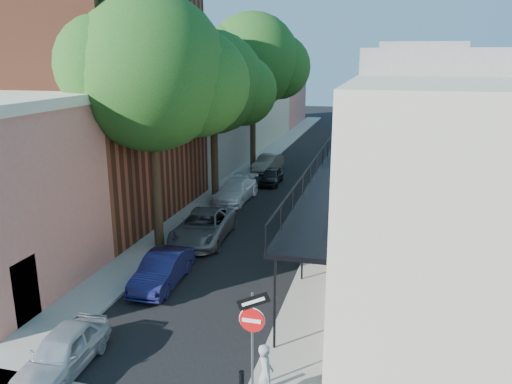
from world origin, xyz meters
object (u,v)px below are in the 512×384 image
Objects in this scene: oak_mid at (220,85)px; pedestrian at (266,374)px; parked_car_a at (63,352)px; parked_car_b at (162,270)px; oak_far at (259,62)px; parked_car_c at (203,226)px; parked_car_e at (271,176)px; parked_car_d at (235,191)px; parked_car_f at (268,163)px; sign_post at (252,324)px; oak_near at (162,76)px.

pedestrian is (7.05, -17.73, -6.10)m from oak_mid.
parked_car_a is 0.92× the size of parked_car_b.
oak_mid is 0.86× the size of oak_far.
parked_car_c is 11.62m from parked_car_e.
parked_car_d is 8.56m from parked_car_f.
pedestrian is (5.56, -5.84, 0.32)m from parked_car_b.
oak_far reaches higher than parked_car_a.
pedestrian is at bearing -45.05° from sign_post.
oak_far is at bearing -7.72° from pedestrian.
oak_mid is 13.59m from parked_car_b.
parked_car_b is (1.42, -20.93, -7.62)m from oak_far.
parked_car_b is 2.30× the size of pedestrian.
parked_car_e is 23.05m from pedestrian.
oak_far is at bearing 89.96° from oak_near.
parked_car_a is 2.12× the size of pedestrian.
parked_car_c is at bearing 116.83° from sign_post.
sign_post is 18.34m from parked_car_d.
parked_car_c is 15.51m from parked_car_f.
sign_post is 0.78× the size of parked_car_b.
parked_car_e is (0.71, 11.60, -0.14)m from parked_car_c.
oak_mid is at bearing -0.66° from pedestrian.
parked_car_c reaches higher than parked_car_e.
oak_far reaches higher than parked_car_f.
sign_post reaches higher than parked_car_e.
parked_car_d is (-5.76, 17.36, -1.37)m from sign_post.
oak_mid is 8.30m from parked_car_e.
parked_car_e is (1.97, 12.73, -7.32)m from oak_near.
parked_car_c is (1.24, -15.88, -7.55)m from oak_far.
parked_car_f is at bearing 87.39° from parked_car_a.
parked_car_d is at bearing -106.11° from parked_car_e.
pedestrian is at bearing -65.61° from parked_car_c.
parked_car_a is (1.11, -17.69, -6.45)m from oak_mid.
oak_near reaches higher than parked_car_b.
parked_car_b is at bearing -80.63° from parked_car_f.
parked_car_a is 0.78× the size of parked_car_d.
parked_car_e is 0.85× the size of parked_car_f.
parked_car_d is 1.17× the size of parked_car_f.
sign_post is at bearing 1.40° from parked_car_a.
oak_mid is 6.45m from parked_car_d.
parked_car_a is 22.48m from parked_car_e.
sign_post is 0.29× the size of oak_mid.
parked_car_b is at bearing -86.11° from oak_far.
oak_near is at bearing -89.63° from oak_mid.
parked_car_e is (0.53, 16.65, -0.07)m from parked_car_b.
oak_near reaches higher than oak_mid.
oak_mid is (-0.05, 7.97, -0.82)m from oak_near.
sign_post is at bearing -66.58° from parked_car_c.
parked_car_f is 2.33× the size of pedestrian.
oak_near reaches higher than pedestrian.
parked_car_a is at bearing -83.78° from oak_near.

